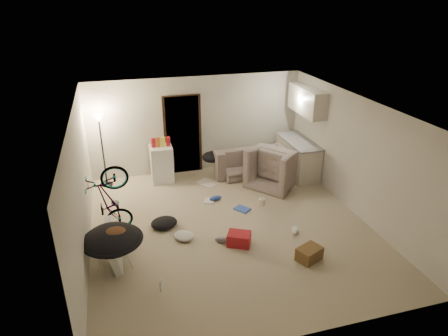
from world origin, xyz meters
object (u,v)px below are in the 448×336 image
object	(u,v)px
bicycle	(112,215)
tv_box	(113,245)
floor_lamp	(101,135)
drink_case_b	(239,239)
mini_fridge	(162,164)
juicer	(262,201)
kitchen_counter	(298,158)
sofa	(248,162)
drink_case_a	(309,254)
saucer_chair	(113,244)
armchair	(278,170)

from	to	relation	value
bicycle	tv_box	bearing A→B (deg)	179.86
floor_lamp	drink_case_b	world-z (taller)	floor_lamp
bicycle	mini_fridge	distance (m)	2.50
bicycle	juicer	bearing A→B (deg)	-85.22
kitchen_counter	sofa	xyz separation A→B (m)	(-1.22, 0.45, -0.16)
tv_box	drink_case_a	world-z (taller)	tv_box
kitchen_counter	saucer_chair	xyz separation A→B (m)	(-4.73, -2.68, 0.00)
mini_fridge	saucer_chair	size ratio (longest dim) A/B	0.88
juicer	armchair	bearing A→B (deg)	50.95
sofa	saucer_chair	world-z (taller)	saucer_chair
saucer_chair	juicer	distance (m)	3.54
floor_lamp	armchair	size ratio (longest dim) A/B	1.62
kitchen_counter	tv_box	bearing A→B (deg)	-151.86
sofa	drink_case_a	bearing A→B (deg)	85.11
tv_box	juicer	bearing A→B (deg)	21.87
kitchen_counter	juicer	xyz separation A→B (m)	(-1.48, -1.33, -0.35)
kitchen_counter	bicycle	distance (m)	5.00
juicer	kitchen_counter	bearing A→B (deg)	41.83
floor_lamp	saucer_chair	xyz separation A→B (m)	(0.10, -3.33, -0.87)
mini_fridge	tv_box	bearing A→B (deg)	-111.79
sofa	mini_fridge	distance (m)	2.25
saucer_chair	tv_box	distance (m)	0.19
juicer	floor_lamp	bearing A→B (deg)	149.42
mini_fridge	tv_box	xyz separation A→B (m)	(-1.27, -3.08, -0.13)
saucer_chair	bicycle	bearing A→B (deg)	90.00
sofa	bicycle	xyz separation A→B (m)	(-3.51, -2.06, 0.12)
floor_lamp	sofa	distance (m)	3.76
mini_fridge	juicer	size ratio (longest dim) A/B	4.38
sofa	saucer_chair	size ratio (longest dim) A/B	1.83
mini_fridge	floor_lamp	bearing A→B (deg)	176.44
bicycle	sofa	bearing A→B (deg)	-59.80
floor_lamp	armchair	distance (m)	4.35
tv_box	drink_case_b	bearing A→B (deg)	-1.79
sofa	juicer	size ratio (longest dim) A/B	9.11
drink_case_b	drink_case_a	bearing A→B (deg)	-9.09
mini_fridge	juicer	world-z (taller)	mini_fridge
floor_lamp	tv_box	distance (m)	3.33
sofa	bicycle	bearing A→B (deg)	27.89
floor_lamp	kitchen_counter	bearing A→B (deg)	-7.66
sofa	juicer	distance (m)	1.81
sofa	drink_case_a	distance (m)	3.90
floor_lamp	saucer_chair	size ratio (longest dim) A/B	1.73
saucer_chair	sofa	bearing A→B (deg)	41.68
bicycle	saucer_chair	xyz separation A→B (m)	(0.00, -1.07, 0.04)
mini_fridge	drink_case_b	xyz separation A→B (m)	(1.01, -3.21, -0.34)
armchair	mini_fridge	world-z (taller)	mini_fridge
floor_lamp	saucer_chair	bearing A→B (deg)	-88.28
armchair	saucer_chair	bearing A→B (deg)	81.12
mini_fridge	bicycle	bearing A→B (deg)	-119.87
tv_box	drink_case_a	bearing A→B (deg)	-13.77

